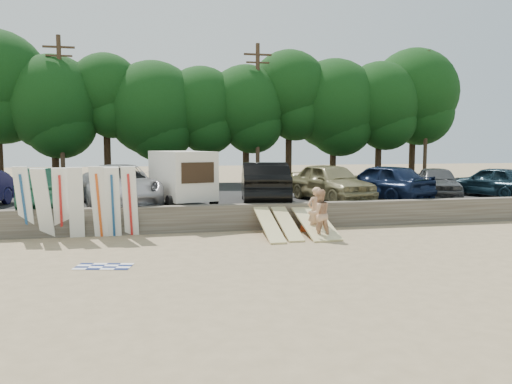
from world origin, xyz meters
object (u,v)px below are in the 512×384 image
beachgoer_b (319,214)px  cooler (314,226)px  car_3 (264,183)px  car_6 (437,182)px  box_trailer (182,175)px  car_1 (49,188)px  car_5 (381,182)px  car_7 (493,181)px  beachgoer_a (315,211)px  car_2 (120,185)px  car_4 (331,182)px

beachgoer_b → cooler: beachgoer_b is taller
car_3 → cooler: bearing=118.3°
car_6 → box_trailer: bearing=-155.4°
car_1 → car_5: (14.60, 0.32, 0.02)m
car_7 → beachgoer_a: size_ratio=2.53×
car_2 → beachgoer_a: (7.10, -4.69, -0.69)m
car_2 → beachgoer_b: car_2 is taller
car_2 → car_3: size_ratio=1.14×
car_1 → car_4: bearing=177.2°
box_trailer → car_5: size_ratio=0.80×
car_4 → car_6: car_4 is taller
car_7 → car_3: bearing=-17.8°
car_3 → beachgoer_a: (0.88, -4.48, -0.72)m
car_5 → car_7: 6.02m
car_3 → car_7: size_ratio=1.23×
car_1 → car_3: size_ratio=0.92×
box_trailer → car_7: box_trailer is taller
car_4 → car_2: bearing=167.1°
car_4 → car_1: bearing=169.5°
box_trailer → car_1: (-5.30, 0.00, -0.46)m
beachgoer_b → car_4: bearing=-120.7°
car_7 → car_2: bearing=-18.7°
car_6 → car_7: 2.98m
car_4 → car_6: size_ratio=1.15×
box_trailer → car_3: (3.63, 0.26, -0.39)m
box_trailer → car_5: (9.30, 0.32, -0.44)m
box_trailer → beachgoer_a: size_ratio=2.25×
beachgoer_b → cooler: size_ratio=4.59×
car_1 → car_6: 17.65m
car_3 → car_6: bearing=-169.1°
car_3 → cooler: (1.19, -3.40, -1.45)m
car_6 → beachgoer_b: 9.62m
beachgoer_b → cooler: 1.92m
car_6 → beachgoer_b: car_6 is taller
beachgoer_b → car_2: bearing=-43.7°
car_6 → cooler: bearing=-131.7°
beachgoer_a → beachgoer_b: size_ratio=1.01×
box_trailer → car_3: box_trailer is taller
car_2 → car_4: same height
car_7 → cooler: size_ratio=11.76×
beachgoer_a → beachgoer_b: beachgoer_a is taller
beachgoer_a → beachgoer_b: bearing=69.0°
box_trailer → car_5: 9.32m
cooler → car_1: bearing=173.0°
car_4 → cooler: car_4 is taller
car_2 → beachgoer_a: car_2 is taller
car_2 → car_7: car_2 is taller
car_1 → beachgoer_b: (9.73, -4.89, -0.66)m
box_trailer → beachgoer_b: 6.69m
car_3 → car_7: car_3 is taller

